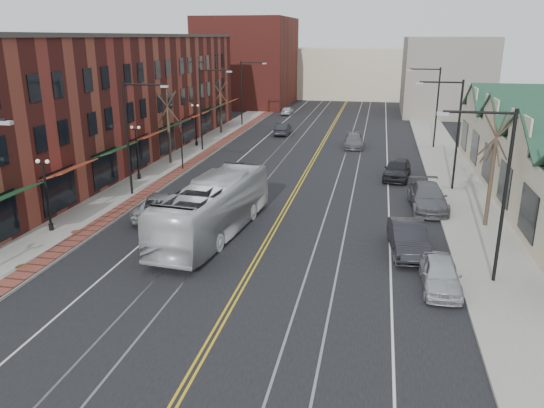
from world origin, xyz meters
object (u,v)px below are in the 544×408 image
at_px(parked_car_a, 441,274).
at_px(parked_car_c, 428,197).
at_px(transit_bus, 214,208).
at_px(parked_car_d, 397,169).
at_px(parked_suv, 162,205).
at_px(parked_car_b, 408,238).

height_order(parked_car_a, parked_car_c, parked_car_c).
distance_m(transit_bus, parked_car_d, 18.55).
xyz_separation_m(parked_suv, parked_car_a, (16.47, -7.20, -0.06)).
xyz_separation_m(parked_suv, parked_car_d, (15.00, 12.53, 0.05)).
bearing_deg(parked_car_d, parked_car_a, -78.77).
xyz_separation_m(parked_car_a, parked_car_d, (-1.47, 19.72, 0.11)).
distance_m(parked_car_a, parked_car_c, 12.11).
height_order(transit_bus, parked_suv, transit_bus).
xyz_separation_m(transit_bus, parked_car_d, (10.75, 15.10, -0.82)).
bearing_deg(parked_car_d, parked_suv, -133.15).
relative_size(parked_suv, parked_car_a, 1.34).
height_order(parked_suv, parked_car_c, parked_car_c).
relative_size(parked_car_b, parked_car_d, 1.03).
height_order(transit_bus, parked_car_a, transit_bus).
distance_m(parked_car_a, parked_car_b, 4.25).
height_order(transit_bus, parked_car_b, transit_bus).
bearing_deg(parked_car_a, parked_car_c, 87.88).
xyz_separation_m(parked_car_b, parked_car_c, (1.61, 8.06, -0.01)).
distance_m(parked_car_c, parked_car_d, 7.83).
xyz_separation_m(parked_car_c, parked_car_d, (-1.80, 7.62, 0.01)).
bearing_deg(parked_car_c, parked_suv, -166.75).
distance_m(parked_car_b, parked_car_c, 8.22).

